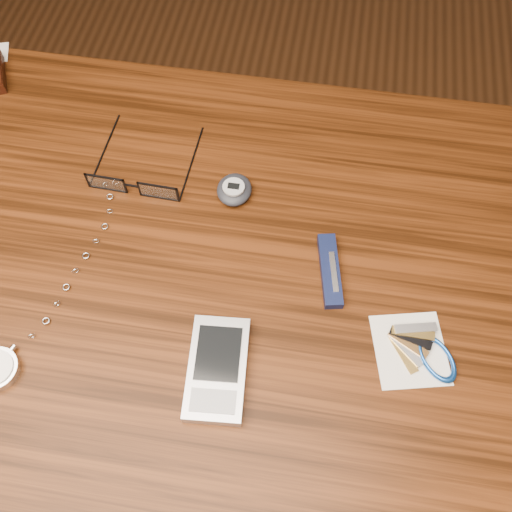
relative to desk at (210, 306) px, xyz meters
The scene contains 8 objects.
ground 0.65m from the desk, ahead, with size 3.80×3.80×0.00m, color #472814.
desk is the anchor object (origin of this frame).
eyeglasses 0.20m from the desk, 136.95° to the left, with size 0.13×0.14×0.03m.
pocket_watch 0.28m from the desk, 142.83° to the right, with size 0.10×0.30×0.02m.
pda_phone 0.17m from the desk, 71.75° to the right, with size 0.07×0.13×0.02m.
pedometer 0.17m from the desk, 83.06° to the left, with size 0.05×0.05×0.02m.
notepad_keys 0.30m from the desk, 13.31° to the right, with size 0.11×0.11×0.01m.
pocket_knife 0.19m from the desk, ahead, with size 0.04×0.10×0.01m.
Camera 1 is at (0.12, -0.32, 1.38)m, focal length 40.00 mm.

